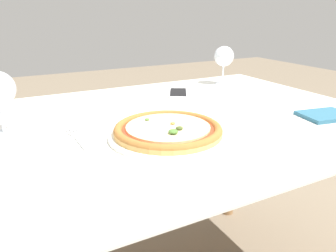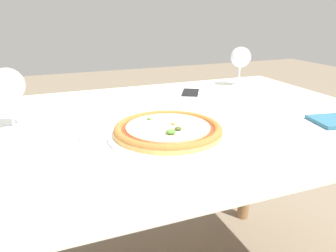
# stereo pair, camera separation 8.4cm
# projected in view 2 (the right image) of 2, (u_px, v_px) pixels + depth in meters

# --- Properties ---
(dining_table) EXTENTS (1.41, 0.94, 0.73)m
(dining_table) POSITION_uv_depth(u_px,v_px,m) (160.00, 146.00, 1.01)
(dining_table) COLOR #997047
(dining_table) RESTS_ON ground_plane
(pizza_plate) EXTENTS (0.31, 0.31, 0.04)m
(pizza_plate) POSITION_uv_depth(u_px,v_px,m) (168.00, 131.00, 0.85)
(pizza_plate) COLOR white
(pizza_plate) RESTS_ON dining_table
(fork) EXTENTS (0.03, 0.17, 0.00)m
(fork) POSITION_uv_depth(u_px,v_px,m) (80.00, 134.00, 0.86)
(fork) COLOR silver
(fork) RESTS_ON dining_table
(wine_glass_far_left) EXTENTS (0.09, 0.09, 0.17)m
(wine_glass_far_left) POSITION_uv_depth(u_px,v_px,m) (241.00, 58.00, 1.39)
(wine_glass_far_left) COLOR silver
(wine_glass_far_left) RESTS_ON dining_table
(wine_glass_far_right) EXTENTS (0.09, 0.09, 0.17)m
(wine_glass_far_right) POSITION_uv_depth(u_px,v_px,m) (7.00, 86.00, 0.88)
(wine_glass_far_right) COLOR silver
(wine_glass_far_right) RESTS_ON dining_table
(cell_phone) EXTENTS (0.13, 0.16, 0.01)m
(cell_phone) POSITION_uv_depth(u_px,v_px,m) (190.00, 94.00, 1.27)
(cell_phone) COLOR white
(cell_phone) RESTS_ON dining_table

